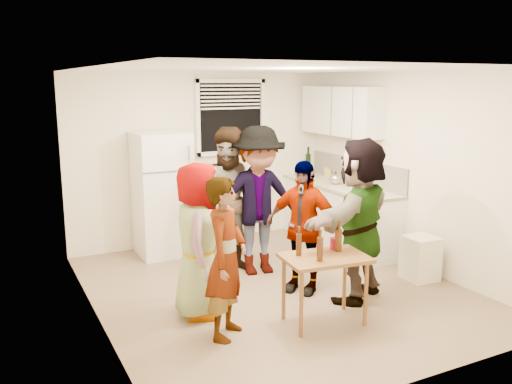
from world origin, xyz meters
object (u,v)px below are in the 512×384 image
beer_bottle_counter (363,193)px  refrigerator (162,194)px  kettle (335,184)px  guest_back_left (234,271)px  guest_black (301,290)px  guest_orange (357,297)px  blue_cup (355,195)px  trash_bin (420,260)px  guest_back_right (259,272)px  wine_bottle (308,174)px  red_cup (334,249)px  guest_grey (200,314)px  serving_table (323,322)px  beer_bottle_table (299,255)px  guest_stripe (227,335)px

beer_bottle_counter → refrigerator: bearing=149.2°
kettle → guest_back_left: kettle is taller
guest_black → guest_orange: guest_orange is taller
refrigerator → guest_orange: 3.02m
blue_cup → trash_bin: size_ratio=0.23×
trash_bin → guest_back_left: 2.31m
kettle → guest_back_right: bearing=-172.7°
guest_orange → guest_back_left: bearing=-86.6°
trash_bin → kettle: bearing=92.4°
wine_bottle → guest_orange: 3.06m
kettle → guest_back_left: 2.08m
refrigerator → red_cup: size_ratio=14.63×
wine_bottle → red_cup: size_ratio=2.87×
wine_bottle → guest_grey: (-2.79, -2.35, -0.90)m
wine_bottle → serving_table: size_ratio=0.41×
trash_bin → guest_back_left: trash_bin is taller
red_cup → guest_black: red_cup is taller
beer_bottle_table → guest_grey: beer_bottle_table is taller
wine_bottle → guest_stripe: wine_bottle is taller
wine_bottle → trash_bin: wine_bottle is taller
refrigerator → beer_bottle_counter: bearing=-30.8°
blue_cup → trash_bin: (0.28, -0.96, -0.65)m
trash_bin → guest_back_right: trash_bin is taller
refrigerator → guest_orange: size_ratio=0.95×
guest_back_right → wine_bottle: bearing=50.8°
trash_bin → beer_bottle_table: size_ratio=2.47×
kettle → guest_grey: size_ratio=0.15×
beer_bottle_table → beer_bottle_counter: bearing=36.2°
serving_table → guest_back_left: bearing=95.8°
beer_bottle_table → guest_orange: bearing=13.9°
guest_back_left → guest_back_right: guest_back_left is taller
beer_bottle_counter → blue_cup: 0.16m
kettle → blue_cup: (-0.21, -0.75, 0.00)m
refrigerator → guest_back_right: bearing=-57.0°
serving_table → guest_grey: 1.28m
refrigerator → trash_bin: 3.50m
blue_cup → guest_back_left: (-1.62, 0.33, -0.90)m
kettle → beer_bottle_counter: bearing=-107.4°
kettle → guest_orange: kettle is taller
wine_bottle → guest_black: size_ratio=0.22×
blue_cup → guest_orange: blue_cup is taller
red_cup → guest_black: (0.04, 0.67, -0.69)m
beer_bottle_counter → red_cup: 1.93m
blue_cup → beer_bottle_counter: bearing=13.0°
kettle → guest_black: size_ratio=0.15×
guest_grey → guest_back_left: guest_back_left is taller
refrigerator → kettle: (2.40, -0.69, 0.05)m
serving_table → guest_grey: bearing=144.2°
guest_back_right → guest_orange: guest_back_right is taller
serving_table → red_cup: (0.22, 0.16, 0.69)m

